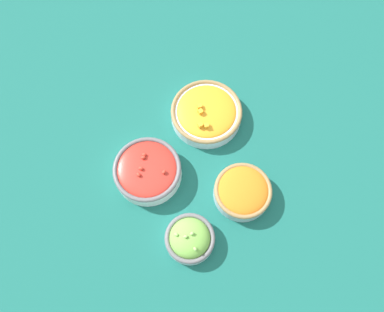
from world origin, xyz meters
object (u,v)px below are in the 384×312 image
bowl_squash (206,113)px  bowl_carrots (243,191)px  bowl_lettuce (190,238)px  bowl_cherry_tomatoes (148,171)px

bowl_squash → bowl_carrots: bearing=155.8°
bowl_carrots → bowl_lettuce: bearing=85.5°
bowl_lettuce → bowl_squash: bearing=-53.3°
bowl_carrots → bowl_squash: (0.23, -0.10, -0.00)m
bowl_squash → bowl_lettuce: 0.35m
bowl_squash → bowl_lettuce: bearing=126.7°
bowl_cherry_tomatoes → bowl_lettuce: size_ratio=1.43×
bowl_cherry_tomatoes → bowl_carrots: bearing=-148.5°
bowl_squash → bowl_cherry_tomatoes: bearing=91.9°
bowl_carrots → bowl_cherry_tomatoes: bearing=31.5°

